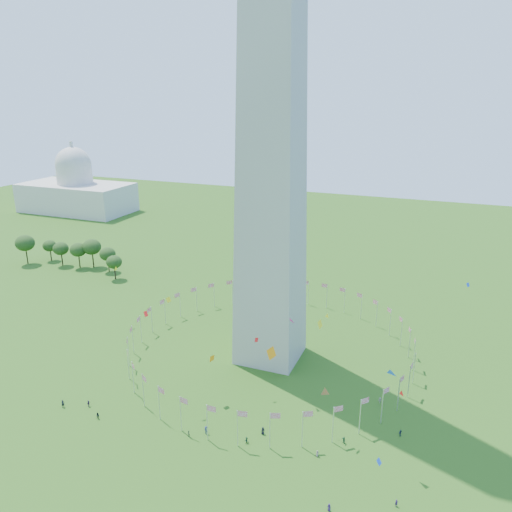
# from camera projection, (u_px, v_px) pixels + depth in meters

# --- Properties ---
(ground) EXTENTS (600.00, 600.00, 0.00)m
(ground) POSITION_uv_depth(u_px,v_px,m) (185.00, 470.00, 101.24)
(ground) COLOR #234E12
(ground) RESTS_ON ground
(washington_monument) EXTENTS (16.80, 16.80, 169.00)m
(washington_monument) POSITION_uv_depth(u_px,v_px,m) (273.00, 42.00, 119.14)
(washington_monument) COLOR #AFAB9C
(washington_monument) RESTS_ON ground
(flag_ring) EXTENTS (80.24, 80.24, 9.00)m
(flag_ring) POSITION_uv_depth(u_px,v_px,m) (270.00, 342.00, 144.01)
(flag_ring) COLOR silver
(flag_ring) RESTS_ON ground
(capitol_building) EXTENTS (70.00, 35.00, 46.00)m
(capitol_building) POSITION_uv_depth(u_px,v_px,m) (75.00, 176.00, 316.21)
(capitol_building) COLOR beige
(capitol_building) RESTS_ON ground
(crowd) EXTENTS (91.98, 71.17, 1.96)m
(crowd) POSITION_uv_depth(u_px,v_px,m) (236.00, 468.00, 100.65)
(crowd) COLOR gray
(crowd) RESTS_ON ground
(kites_aloft) EXTENTS (120.71, 72.97, 31.90)m
(kites_aloft) POSITION_uv_depth(u_px,v_px,m) (280.00, 351.00, 111.83)
(kites_aloft) COLOR blue
(kites_aloft) RESTS_ON ground
(tree_line_west) EXTENTS (55.74, 15.94, 13.01)m
(tree_line_west) POSITION_uv_depth(u_px,v_px,m) (71.00, 255.00, 217.31)
(tree_line_west) COLOR #2C501A
(tree_line_west) RESTS_ON ground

